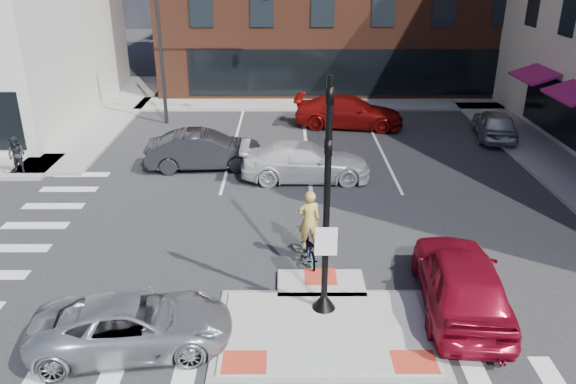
{
  "coord_description": "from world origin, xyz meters",
  "views": [
    {
      "loc": [
        -0.95,
        -11.73,
        8.49
      ],
      "look_at": [
        -0.91,
        3.59,
        2.0
      ],
      "focal_mm": 35.0,
      "sensor_mm": 36.0,
      "label": 1
    }
  ],
  "objects_px": {
    "cyclist": "(309,238)",
    "pedestrian_a": "(17,155)",
    "bg_car_silver": "(495,124)",
    "bg_car_red": "(349,112)",
    "bg_car_dark": "(205,150)",
    "red_sedan": "(461,280)",
    "white_pickup": "(305,162)",
    "silver_suv": "(133,324)"
  },
  "relations": [
    {
      "from": "cyclist",
      "to": "pedestrian_a",
      "type": "xyz_separation_m",
      "value": [
        -11.7,
        7.0,
        0.17
      ]
    },
    {
      "from": "bg_car_silver",
      "to": "bg_car_red",
      "type": "bearing_deg",
      "value": -6.35
    },
    {
      "from": "bg_car_dark",
      "to": "pedestrian_a",
      "type": "xyz_separation_m",
      "value": [
        -7.54,
        -1.0,
        0.13
      ]
    },
    {
      "from": "red_sedan",
      "to": "cyclist",
      "type": "distance_m",
      "value": 4.52
    },
    {
      "from": "bg_car_silver",
      "to": "cyclist",
      "type": "distance_m",
      "value": 15.6
    },
    {
      "from": "bg_car_red",
      "to": "pedestrian_a",
      "type": "relative_size",
      "value": 3.62
    },
    {
      "from": "bg_car_silver",
      "to": "bg_car_dark",
      "type": "bearing_deg",
      "value": 26.57
    },
    {
      "from": "bg_car_silver",
      "to": "pedestrian_a",
      "type": "distance_m",
      "value": 22.04
    },
    {
      "from": "pedestrian_a",
      "to": "bg_car_silver",
      "type": "bearing_deg",
      "value": 22.48
    },
    {
      "from": "bg_car_red",
      "to": "cyclist",
      "type": "distance_m",
      "value": 14.48
    },
    {
      "from": "bg_car_silver",
      "to": "cyclist",
      "type": "bearing_deg",
      "value": 61.17
    },
    {
      "from": "white_pickup",
      "to": "bg_car_red",
      "type": "xyz_separation_m",
      "value": [
        2.54,
        7.57,
        0.06
      ]
    },
    {
      "from": "bg_car_red",
      "to": "silver_suv",
      "type": "bearing_deg",
      "value": 168.7
    },
    {
      "from": "bg_car_dark",
      "to": "cyclist",
      "type": "distance_m",
      "value": 9.01
    },
    {
      "from": "white_pickup",
      "to": "pedestrian_a",
      "type": "relative_size",
      "value": 3.34
    },
    {
      "from": "red_sedan",
      "to": "pedestrian_a",
      "type": "distance_m",
      "value": 18.15
    },
    {
      "from": "bg_car_silver",
      "to": "bg_car_red",
      "type": "relative_size",
      "value": 0.76
    },
    {
      "from": "white_pickup",
      "to": "pedestrian_a",
      "type": "height_order",
      "value": "pedestrian_a"
    },
    {
      "from": "silver_suv",
      "to": "red_sedan",
      "type": "relative_size",
      "value": 0.91
    },
    {
      "from": "red_sedan",
      "to": "bg_car_dark",
      "type": "height_order",
      "value": "red_sedan"
    },
    {
      "from": "silver_suv",
      "to": "red_sedan",
      "type": "height_order",
      "value": "red_sedan"
    },
    {
      "from": "red_sedan",
      "to": "cyclist",
      "type": "bearing_deg",
      "value": -27.3
    },
    {
      "from": "cyclist",
      "to": "white_pickup",
      "type": "bearing_deg",
      "value": -99.08
    },
    {
      "from": "silver_suv",
      "to": "red_sedan",
      "type": "xyz_separation_m",
      "value": [
        8.01,
        1.55,
        0.22
      ]
    },
    {
      "from": "red_sedan",
      "to": "pedestrian_a",
      "type": "relative_size",
      "value": 3.18
    },
    {
      "from": "pedestrian_a",
      "to": "silver_suv",
      "type": "bearing_deg",
      "value": -46.94
    },
    {
      "from": "silver_suv",
      "to": "pedestrian_a",
      "type": "distance_m",
      "value": 13.31
    },
    {
      "from": "bg_car_silver",
      "to": "cyclist",
      "type": "height_order",
      "value": "cyclist"
    },
    {
      "from": "red_sedan",
      "to": "bg_car_silver",
      "type": "xyz_separation_m",
      "value": [
        5.92,
        14.66,
        -0.11
      ]
    },
    {
      "from": "bg_car_red",
      "to": "pedestrian_a",
      "type": "height_order",
      "value": "pedestrian_a"
    },
    {
      "from": "silver_suv",
      "to": "white_pickup",
      "type": "xyz_separation_m",
      "value": [
        4.32,
        10.68,
        0.13
      ]
    },
    {
      "from": "red_sedan",
      "to": "pedestrian_a",
      "type": "xyz_separation_m",
      "value": [
        -15.5,
        9.45,
        0.08
      ]
    },
    {
      "from": "bg_car_dark",
      "to": "silver_suv",
      "type": "bearing_deg",
      "value": 175.2
    },
    {
      "from": "red_sedan",
      "to": "bg_car_dark",
      "type": "bearing_deg",
      "value": -47.18
    },
    {
      "from": "bg_car_silver",
      "to": "silver_suv",
      "type": "bearing_deg",
      "value": 59.02
    },
    {
      "from": "red_sedan",
      "to": "bg_car_red",
      "type": "height_order",
      "value": "red_sedan"
    },
    {
      "from": "pedestrian_a",
      "to": "cyclist",
      "type": "bearing_deg",
      "value": -22.09
    },
    {
      "from": "silver_suv",
      "to": "bg_car_red",
      "type": "height_order",
      "value": "bg_car_red"
    },
    {
      "from": "bg_car_dark",
      "to": "bg_car_silver",
      "type": "xyz_separation_m",
      "value": [
        13.87,
        4.22,
        -0.07
      ]
    },
    {
      "from": "cyclist",
      "to": "bg_car_red",
      "type": "bearing_deg",
      "value": -108.67
    },
    {
      "from": "silver_suv",
      "to": "bg_car_silver",
      "type": "bearing_deg",
      "value": -48.72
    },
    {
      "from": "red_sedan",
      "to": "bg_car_dark",
      "type": "distance_m",
      "value": 13.13
    }
  ]
}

